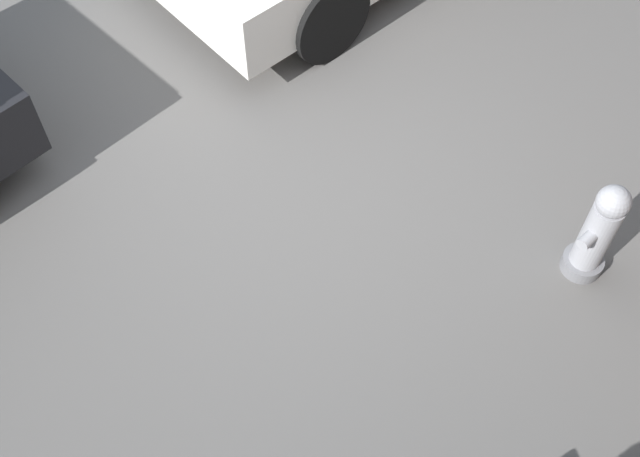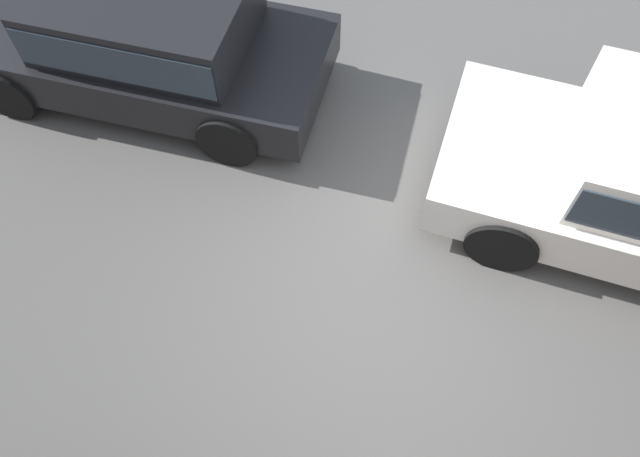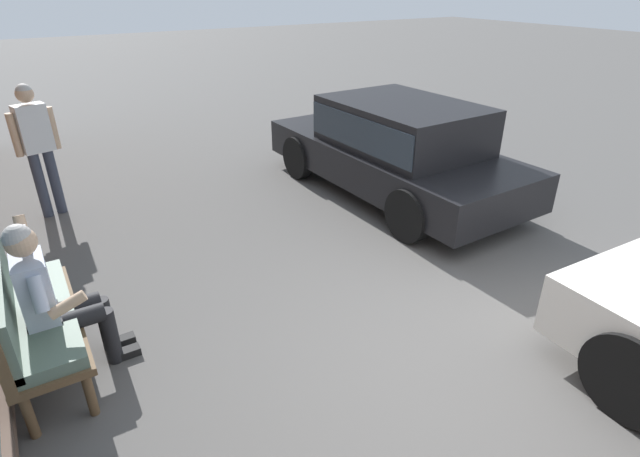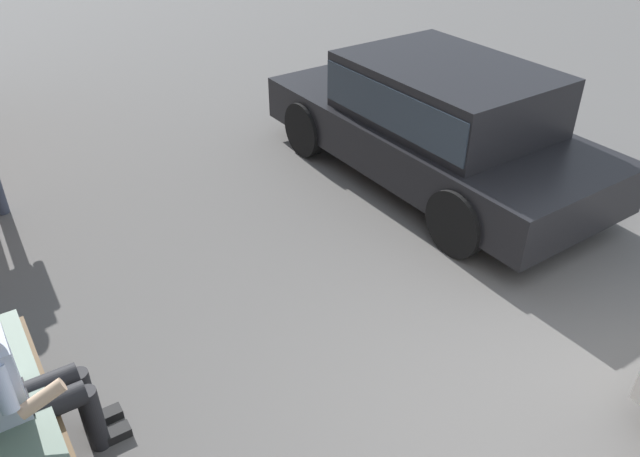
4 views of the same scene
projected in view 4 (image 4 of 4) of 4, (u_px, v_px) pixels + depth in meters
name	position (u px, v px, depth m)	size (l,w,h in m)	color
ground_plane	(542.00, 457.00, 4.02)	(60.00, 60.00, 0.00)	#565451
person_on_phone	(19.00, 380.00, 3.64)	(0.73, 0.74, 1.34)	black
parked_car_mid	(437.00, 118.00, 6.77)	(4.17, 1.92, 1.37)	black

